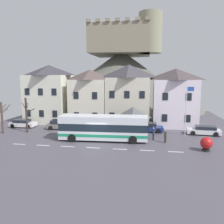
{
  "coord_description": "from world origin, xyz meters",
  "views": [
    {
      "loc": [
        6.0,
        -25.94,
        7.87
      ],
      "look_at": [
        1.14,
        4.59,
        3.16
      ],
      "focal_mm": 36.9,
      "sensor_mm": 36.0,
      "label": 1
    }
  ],
  "objects_px": {
    "pedestrian_00": "(153,133)",
    "bus_shelter": "(133,112)",
    "parked_car_03": "(60,124)",
    "public_bench": "(119,128)",
    "transit_bus": "(103,128)",
    "parked_car_00": "(23,123)",
    "townhouse_01": "(90,97)",
    "parked_car_02": "(204,130)",
    "bare_tree_00": "(27,115)",
    "townhouse_03": "(175,98)",
    "hilltop_castle": "(121,77)",
    "townhouse_02": "(129,95)",
    "pedestrian_01": "(165,136)",
    "parked_car_01": "(148,127)",
    "townhouse_00": "(50,94)",
    "bare_tree_01": "(2,117)",
    "flagpole": "(187,107)",
    "harbour_buoy": "(206,143)"
  },
  "relations": [
    {
      "from": "parked_car_01",
      "to": "bare_tree_00",
      "type": "height_order",
      "value": "bare_tree_00"
    },
    {
      "from": "parked_car_03",
      "to": "bare_tree_00",
      "type": "distance_m",
      "value": 5.16
    },
    {
      "from": "parked_car_03",
      "to": "pedestrian_01",
      "type": "relative_size",
      "value": 2.72
    },
    {
      "from": "public_bench",
      "to": "bare_tree_00",
      "type": "relative_size",
      "value": 0.29
    },
    {
      "from": "bare_tree_01",
      "to": "public_bench",
      "type": "bearing_deg",
      "value": 13.95
    },
    {
      "from": "townhouse_00",
      "to": "townhouse_02",
      "type": "height_order",
      "value": "townhouse_00"
    },
    {
      "from": "townhouse_02",
      "to": "transit_bus",
      "type": "height_order",
      "value": "townhouse_02"
    },
    {
      "from": "parked_car_01",
      "to": "flagpole",
      "type": "relative_size",
      "value": 0.62
    },
    {
      "from": "townhouse_03",
      "to": "hilltop_castle",
      "type": "bearing_deg",
      "value": 117.66
    },
    {
      "from": "townhouse_03",
      "to": "bare_tree_01",
      "type": "distance_m",
      "value": 26.0
    },
    {
      "from": "pedestrian_01",
      "to": "bare_tree_00",
      "type": "bearing_deg",
      "value": 173.02
    },
    {
      "from": "parked_car_01",
      "to": "bare_tree_00",
      "type": "distance_m",
      "value": 17.58
    },
    {
      "from": "townhouse_01",
      "to": "flagpole",
      "type": "xyz_separation_m",
      "value": [
        14.9,
        -6.31,
        -0.67
      ]
    },
    {
      "from": "bus_shelter",
      "to": "pedestrian_01",
      "type": "xyz_separation_m",
      "value": [
        4.14,
        -3.43,
        -2.21
      ]
    },
    {
      "from": "townhouse_00",
      "to": "bare_tree_01",
      "type": "bearing_deg",
      "value": -107.37
    },
    {
      "from": "parked_car_00",
      "to": "harbour_buoy",
      "type": "bearing_deg",
      "value": -18.1
    },
    {
      "from": "parked_car_02",
      "to": "parked_car_03",
      "type": "distance_m",
      "value": 20.91
    },
    {
      "from": "townhouse_03",
      "to": "parked_car_02",
      "type": "distance_m",
      "value": 7.42
    },
    {
      "from": "pedestrian_00",
      "to": "bus_shelter",
      "type": "bearing_deg",
      "value": 139.48
    },
    {
      "from": "hilltop_castle",
      "to": "flagpole",
      "type": "xyz_separation_m",
      "value": [
        12.04,
        -27.17,
        -3.94
      ]
    },
    {
      "from": "parked_car_03",
      "to": "bare_tree_00",
      "type": "bearing_deg",
      "value": -152.09
    },
    {
      "from": "hilltop_castle",
      "to": "parked_car_00",
      "type": "height_order",
      "value": "hilltop_castle"
    },
    {
      "from": "townhouse_00",
      "to": "pedestrian_00",
      "type": "height_order",
      "value": "townhouse_00"
    },
    {
      "from": "pedestrian_00",
      "to": "harbour_buoy",
      "type": "distance_m",
      "value": 6.63
    },
    {
      "from": "parked_car_01",
      "to": "bare_tree_00",
      "type": "bearing_deg",
      "value": -171.87
    },
    {
      "from": "hilltop_castle",
      "to": "bus_shelter",
      "type": "bearing_deg",
      "value": -79.95
    },
    {
      "from": "pedestrian_01",
      "to": "bare_tree_01",
      "type": "bearing_deg",
      "value": 176.62
    },
    {
      "from": "hilltop_castle",
      "to": "pedestrian_01",
      "type": "height_order",
      "value": "hilltop_castle"
    },
    {
      "from": "townhouse_03",
      "to": "hilltop_castle",
      "type": "height_order",
      "value": "hilltop_castle"
    },
    {
      "from": "bus_shelter",
      "to": "parked_car_01",
      "type": "relative_size",
      "value": 0.93
    },
    {
      "from": "townhouse_01",
      "to": "pedestrian_00",
      "type": "height_order",
      "value": "townhouse_01"
    },
    {
      "from": "pedestrian_01",
      "to": "townhouse_00",
      "type": "bearing_deg",
      "value": 150.89
    },
    {
      "from": "hilltop_castle",
      "to": "bare_tree_00",
      "type": "relative_size",
      "value": 8.25
    },
    {
      "from": "townhouse_02",
      "to": "bare_tree_00",
      "type": "height_order",
      "value": "townhouse_02"
    },
    {
      "from": "parked_car_00",
      "to": "pedestrian_01",
      "type": "bearing_deg",
      "value": -14.88
    },
    {
      "from": "townhouse_01",
      "to": "parked_car_02",
      "type": "relative_size",
      "value": 2.01
    },
    {
      "from": "hilltop_castle",
      "to": "transit_bus",
      "type": "height_order",
      "value": "hilltop_castle"
    },
    {
      "from": "parked_car_03",
      "to": "public_bench",
      "type": "relative_size",
      "value": 3.03
    },
    {
      "from": "parked_car_00",
      "to": "townhouse_03",
      "type": "bearing_deg",
      "value": 10.17
    },
    {
      "from": "townhouse_01",
      "to": "parked_car_00",
      "type": "bearing_deg",
      "value": -153.22
    },
    {
      "from": "pedestrian_00",
      "to": "flagpole",
      "type": "distance_m",
      "value": 6.04
    },
    {
      "from": "townhouse_01",
      "to": "parked_car_03",
      "type": "distance_m",
      "value": 7.31
    },
    {
      "from": "townhouse_03",
      "to": "bare_tree_00",
      "type": "height_order",
      "value": "townhouse_03"
    },
    {
      "from": "parked_car_03",
      "to": "hilltop_castle",
      "type": "bearing_deg",
      "value": 67.86
    },
    {
      "from": "townhouse_01",
      "to": "transit_bus",
      "type": "bearing_deg",
      "value": -67.46
    },
    {
      "from": "transit_bus",
      "to": "parked_car_00",
      "type": "height_order",
      "value": "transit_bus"
    },
    {
      "from": "hilltop_castle",
      "to": "pedestrian_00",
      "type": "height_order",
      "value": "hilltop_castle"
    },
    {
      "from": "townhouse_03",
      "to": "townhouse_00",
      "type": "bearing_deg",
      "value": 177.98
    },
    {
      "from": "townhouse_01",
      "to": "townhouse_02",
      "type": "height_order",
      "value": "townhouse_02"
    },
    {
      "from": "townhouse_00",
      "to": "hilltop_castle",
      "type": "relative_size",
      "value": 0.24
    }
  ]
}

